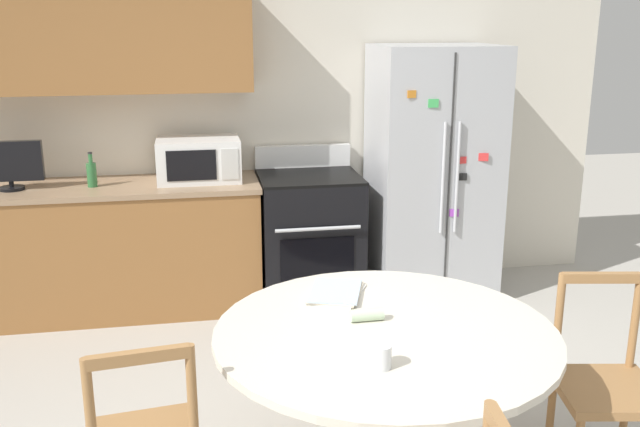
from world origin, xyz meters
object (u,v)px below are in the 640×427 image
at_px(oven_range, 309,236).
at_px(candle_glass, 381,358).
at_px(counter_bottle, 92,174).
at_px(microwave, 199,159).
at_px(refrigerator, 432,173).
at_px(dining_chair_right, 605,386).
at_px(countertop_tv, 9,164).

relative_size(oven_range, candle_glass, 12.24).
height_order(oven_range, candle_glass, oven_range).
bearing_deg(counter_bottle, candle_glass, -62.95).
bearing_deg(candle_glass, oven_range, 86.30).
height_order(oven_range, microwave, microwave).
relative_size(refrigerator, candle_glass, 20.45).
xyz_separation_m(oven_range, candle_glass, (-0.16, -2.54, 0.33)).
bearing_deg(microwave, refrigerator, -3.09).
bearing_deg(oven_range, microwave, 175.16).
bearing_deg(dining_chair_right, oven_range, -57.88).
bearing_deg(microwave, countertop_tv, -176.66).
height_order(oven_range, countertop_tv, countertop_tv).
xyz_separation_m(oven_range, dining_chair_right, (0.92, -2.29, -0.03)).
xyz_separation_m(microwave, candle_glass, (0.59, -2.61, -0.24)).
xyz_separation_m(oven_range, counter_bottle, (-1.46, -0.01, 0.52)).
distance_m(oven_range, microwave, 0.95).
distance_m(counter_bottle, candle_glass, 2.85).
distance_m(refrigerator, candle_glass, 2.73).
distance_m(refrigerator, oven_range, 0.99).
distance_m(microwave, countertop_tv, 1.21).
relative_size(refrigerator, microwave, 3.22).
distance_m(countertop_tv, candle_glass, 3.12).
relative_size(countertop_tv, candle_glass, 4.77).
xyz_separation_m(countertop_tv, counter_bottle, (0.51, -0.00, -0.09)).
bearing_deg(countertop_tv, counter_bottle, -0.20).
bearing_deg(dining_chair_right, counter_bottle, -33.59).
xyz_separation_m(refrigerator, dining_chair_right, (0.03, -2.26, -0.47)).
distance_m(oven_range, counter_bottle, 1.55).
bearing_deg(dining_chair_right, refrigerator, -79.14).
relative_size(countertop_tv, counter_bottle, 1.81).
bearing_deg(candle_glass, countertop_tv, 125.38).
xyz_separation_m(microwave, dining_chair_right, (1.68, -2.35, -0.61)).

